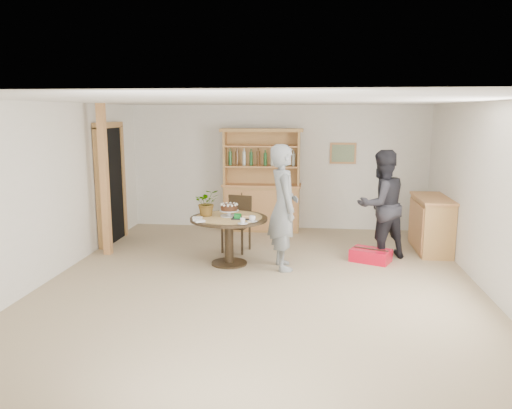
% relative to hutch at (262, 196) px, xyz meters
% --- Properties ---
extents(ground, '(7.00, 7.00, 0.00)m').
position_rel_hutch_xyz_m(ground, '(0.30, -3.24, -0.69)').
color(ground, tan).
rests_on(ground, ground).
extents(room_shell, '(6.04, 7.04, 2.52)m').
position_rel_hutch_xyz_m(room_shell, '(0.30, -3.23, 1.05)').
color(room_shell, white).
rests_on(room_shell, ground).
extents(doorway, '(0.13, 1.10, 2.18)m').
position_rel_hutch_xyz_m(doorway, '(-2.63, -1.24, 0.42)').
color(doorway, black).
rests_on(doorway, ground).
extents(pine_post, '(0.12, 0.12, 2.50)m').
position_rel_hutch_xyz_m(pine_post, '(-2.40, -2.04, 0.56)').
color(pine_post, tan).
rests_on(pine_post, ground).
extents(hutch, '(1.62, 0.54, 2.04)m').
position_rel_hutch_xyz_m(hutch, '(0.00, 0.00, 0.00)').
color(hutch, tan).
rests_on(hutch, ground).
extents(sideboard, '(0.54, 1.26, 0.94)m').
position_rel_hutch_xyz_m(sideboard, '(3.04, -1.24, -0.22)').
color(sideboard, tan).
rests_on(sideboard, ground).
extents(dining_table, '(1.20, 1.20, 0.76)m').
position_rel_hutch_xyz_m(dining_table, '(-0.28, -2.38, -0.08)').
color(dining_table, black).
rests_on(dining_table, ground).
extents(dining_chair, '(0.51, 0.51, 0.95)m').
position_rel_hutch_xyz_m(dining_chair, '(-0.26, -1.55, -0.15)').
color(dining_chair, black).
rests_on(dining_chair, ground).
extents(birthday_cake, '(0.30, 0.30, 0.20)m').
position_rel_hutch_xyz_m(birthday_cake, '(-0.28, -2.33, 0.19)').
color(birthday_cake, white).
rests_on(birthday_cake, dining_table).
extents(flower_vase, '(0.47, 0.44, 0.42)m').
position_rel_hutch_xyz_m(flower_vase, '(-0.63, -2.33, 0.28)').
color(flower_vase, '#3F7233').
rests_on(flower_vase, dining_table).
extents(gift_tray, '(0.30, 0.20, 0.08)m').
position_rel_hutch_xyz_m(gift_tray, '(-0.07, -2.50, 0.10)').
color(gift_tray, black).
rests_on(gift_tray, dining_table).
extents(coffee_cup_a, '(0.15, 0.15, 0.09)m').
position_rel_hutch_xyz_m(coffee_cup_a, '(0.12, -2.66, 0.11)').
color(coffee_cup_a, silver).
rests_on(coffee_cup_a, dining_table).
extents(coffee_cup_b, '(0.15, 0.15, 0.08)m').
position_rel_hutch_xyz_m(coffee_cup_b, '(0.00, -2.83, 0.11)').
color(coffee_cup_b, silver).
rests_on(coffee_cup_b, dining_table).
extents(napkins, '(0.24, 0.33, 0.03)m').
position_rel_hutch_xyz_m(napkins, '(-0.69, -2.69, 0.09)').
color(napkins, white).
rests_on(napkins, dining_table).
extents(teen_boy, '(0.62, 0.79, 1.90)m').
position_rel_hutch_xyz_m(teen_boy, '(0.57, -2.48, 0.26)').
color(teen_boy, slate).
rests_on(teen_boy, ground).
extents(adult_person, '(1.08, 1.01, 1.77)m').
position_rel_hutch_xyz_m(adult_person, '(2.11, -1.76, 0.20)').
color(adult_person, black).
rests_on(adult_person, ground).
extents(red_suitcase, '(0.71, 0.61, 0.21)m').
position_rel_hutch_xyz_m(red_suitcase, '(1.95, -1.99, -0.59)').
color(red_suitcase, red).
rests_on(red_suitcase, ground).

